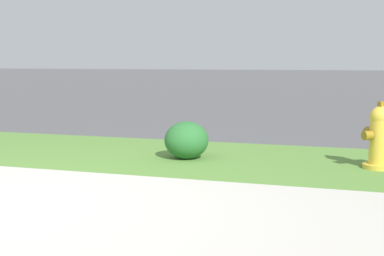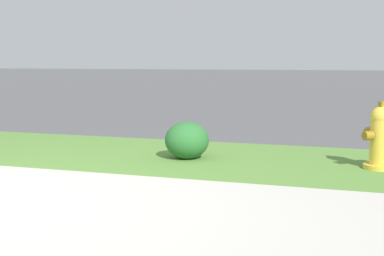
{
  "view_description": "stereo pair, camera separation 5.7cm",
  "coord_description": "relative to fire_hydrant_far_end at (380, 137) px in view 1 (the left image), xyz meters",
  "views": [
    {
      "loc": [
        2.66,
        -3.18,
        1.07
      ],
      "look_at": [
        1.07,
        1.87,
        0.4
      ],
      "focal_mm": 50.0,
      "sensor_mm": 36.0,
      "label": 1
    },
    {
      "loc": [
        2.71,
        -3.16,
        1.07
      ],
      "look_at": [
        1.07,
        1.87,
        0.4
      ],
      "focal_mm": 50.0,
      "sensor_mm": 36.0,
      "label": 2
    }
  ],
  "objects": [
    {
      "name": "grass_verge",
      "position": [
        -2.86,
        0.06,
        -0.31
      ],
      "size": [
        18.0,
        2.26,
        0.01
      ],
      "primitive_type": "cube",
      "color": "#568438",
      "rests_on": "ground"
    },
    {
      "name": "shrub_bush_mid_verge",
      "position": [
        -1.99,
        -0.06,
        -0.11
      ],
      "size": [
        0.48,
        0.48,
        0.41
      ],
      "color": "#28662D",
      "rests_on": "ground"
    },
    {
      "name": "fire_hydrant_far_end",
      "position": [
        0.0,
        0.0,
        0.0
      ],
      "size": [
        0.36,
        0.35,
        0.67
      ],
      "rotation": [
        0.0,
        0.0,
        0.64
      ],
      "color": "gold",
      "rests_on": "ground"
    }
  ]
}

